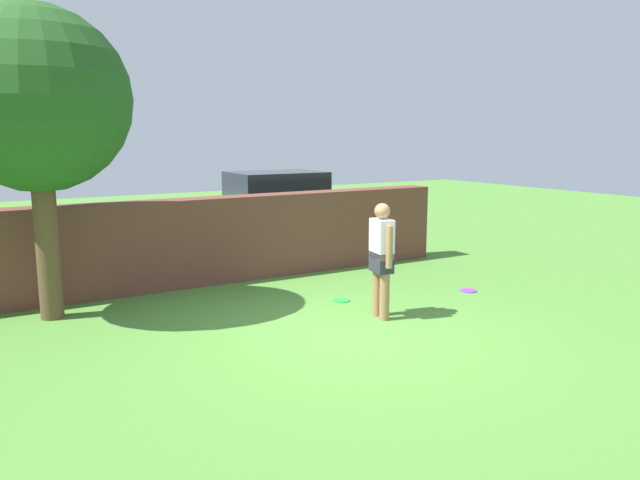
{
  "coord_description": "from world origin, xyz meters",
  "views": [
    {
      "loc": [
        -4.29,
        -6.28,
        2.56
      ],
      "look_at": [
        0.4,
        1.44,
        1.0
      ],
      "focal_mm": 34.71,
      "sensor_mm": 36.0,
      "label": 1
    }
  ],
  "objects_px": {
    "tree": "(36,101)",
    "car": "(276,210)",
    "frisbee_purple": "(468,291)",
    "frisbee_green": "(341,300)",
    "person": "(382,255)"
  },
  "relations": [
    {
      "from": "person",
      "to": "frisbee_purple",
      "type": "xyz_separation_m",
      "value": [
        2.13,
        0.44,
        -0.89
      ]
    },
    {
      "from": "tree",
      "to": "frisbee_green",
      "type": "bearing_deg",
      "value": -18.94
    },
    {
      "from": "tree",
      "to": "person",
      "type": "bearing_deg",
      "value": -31.09
    },
    {
      "from": "tree",
      "to": "person",
      "type": "height_order",
      "value": "tree"
    },
    {
      "from": "tree",
      "to": "person",
      "type": "distance_m",
      "value": 5.06
    },
    {
      "from": "tree",
      "to": "person",
      "type": "relative_size",
      "value": 2.62
    },
    {
      "from": "car",
      "to": "frisbee_purple",
      "type": "bearing_deg",
      "value": 101.31
    },
    {
      "from": "tree",
      "to": "car",
      "type": "relative_size",
      "value": 1.0
    },
    {
      "from": "car",
      "to": "frisbee_green",
      "type": "relative_size",
      "value": 15.72
    },
    {
      "from": "frisbee_green",
      "to": "person",
      "type": "bearing_deg",
      "value": -90.37
    },
    {
      "from": "frisbee_purple",
      "to": "frisbee_green",
      "type": "distance_m",
      "value": 2.2
    },
    {
      "from": "car",
      "to": "frisbee_green",
      "type": "bearing_deg",
      "value": 76.39
    },
    {
      "from": "tree",
      "to": "frisbee_green",
      "type": "relative_size",
      "value": 15.73
    },
    {
      "from": "tree",
      "to": "frisbee_green",
      "type": "xyz_separation_m",
      "value": [
        3.96,
        -1.36,
        -2.97
      ]
    },
    {
      "from": "frisbee_purple",
      "to": "frisbee_green",
      "type": "relative_size",
      "value": 1.0
    }
  ]
}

